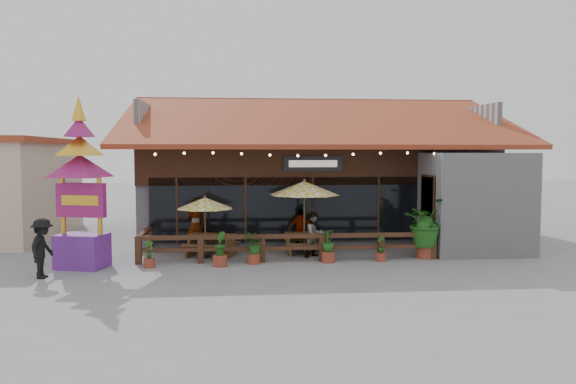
{
  "coord_description": "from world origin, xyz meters",
  "views": [
    {
      "loc": [
        -3.32,
        -18.81,
        3.6
      ],
      "look_at": [
        -1.46,
        1.5,
        2.17
      ],
      "focal_mm": 35.0,
      "sensor_mm": 36.0,
      "label": 1
    }
  ],
  "objects": [
    {
      "name": "planter_b",
      "position": [
        -3.87,
        -1.08,
        0.5
      ],
      "size": [
        0.45,
        0.45,
        1.11
      ],
      "color": "brown",
      "rests_on": "ground"
    },
    {
      "name": "picnic_table_right",
      "position": [
        -0.83,
        0.86,
        0.51
      ],
      "size": [
        1.59,
        1.38,
        0.75
      ],
      "color": "brown",
      "rests_on": "ground"
    },
    {
      "name": "umbrella_right",
      "position": [
        -0.94,
        0.81,
        2.34
      ],
      "size": [
        3.1,
        3.1,
        2.69
      ],
      "color": "brown",
      "rests_on": "ground"
    },
    {
      "name": "planter_d",
      "position": [
        -0.34,
        -0.76,
        0.52
      ],
      "size": [
        0.54,
        0.54,
        1.09
      ],
      "color": "brown",
      "rests_on": "ground"
    },
    {
      "name": "restaurant_building",
      "position": [
        0.26,
        6.61,
        2.21
      ],
      "size": [
        15.5,
        14.73,
        6.09
      ],
      "color": "#B4B4B9",
      "rests_on": "ground"
    },
    {
      "name": "planter_e",
      "position": [
        1.44,
        -0.73,
        0.36
      ],
      "size": [
        0.35,
        0.35,
        0.85
      ],
      "color": "brown",
      "rests_on": "ground"
    },
    {
      "name": "umbrella_left",
      "position": [
        -4.41,
        0.58,
        1.86
      ],
      "size": [
        2.56,
        2.56,
        2.14
      ],
      "color": "brown",
      "rests_on": "ground"
    },
    {
      "name": "tropical_plant",
      "position": [
        3.07,
        -0.35,
        1.2
      ],
      "size": [
        1.99,
        1.94,
        2.09
      ],
      "color": "brown",
      "rests_on": "ground"
    },
    {
      "name": "ground",
      "position": [
        0.0,
        0.0,
        0.0
      ],
      "size": [
        100.0,
        100.0,
        0.0
      ],
      "primitive_type": "plane",
      "color": "gray",
      "rests_on": "ground"
    },
    {
      "name": "diner_b",
      "position": [
        -0.65,
        0.21,
        0.78
      ],
      "size": [
        0.96,
        0.91,
        1.57
      ],
      "primitive_type": "imported",
      "rotation": [
        0.0,
        0.0,
        0.58
      ],
      "color": "#3C2113",
      "rests_on": "ground"
    },
    {
      "name": "planter_c",
      "position": [
        -2.79,
        -0.78,
        0.56
      ],
      "size": [
        0.71,
        0.65,
        1.0
      ],
      "color": "brown",
      "rests_on": "ground"
    },
    {
      "name": "picnic_table_left",
      "position": [
        -4.21,
        0.68,
        0.52
      ],
      "size": [
        2.01,
        1.89,
        0.78
      ],
      "color": "brown",
      "rests_on": "ground"
    },
    {
      "name": "pedestrian",
      "position": [
        -8.89,
        -2.31,
        0.87
      ],
      "size": [
        0.74,
        1.17,
        1.74
      ],
      "primitive_type": "imported",
      "rotation": [
        0.0,
        0.0,
        1.49
      ],
      "color": "black",
      "rests_on": "ground"
    },
    {
      "name": "planter_a",
      "position": [
        -6.08,
        -1.06,
        0.37
      ],
      "size": [
        0.37,
        0.35,
        0.87
      ],
      "color": "brown",
      "rests_on": "ground"
    },
    {
      "name": "thai_sign_tower",
      "position": [
        -8.15,
        -0.93,
        3.05
      ],
      "size": [
        2.64,
        2.64,
        5.78
      ],
      "color": "#66278F",
      "rests_on": "ground"
    },
    {
      "name": "diner_a",
      "position": [
        -4.82,
        1.6,
        0.98
      ],
      "size": [
        0.86,
        0.76,
        1.97
      ],
      "primitive_type": "imported",
      "rotation": [
        0.0,
        0.0,
        3.66
      ],
      "color": "#3C2113",
      "rests_on": "ground"
    },
    {
      "name": "diner_c",
      "position": [
        -0.99,
        1.42,
        0.78
      ],
      "size": [
        0.97,
        0.53,
        1.57
      ],
      "primitive_type": "imported",
      "rotation": [
        0.0,
        0.0,
        2.97
      ],
      "color": "#3C2113",
      "rests_on": "ground"
    },
    {
      "name": "patio_railing",
      "position": [
        -2.25,
        -0.27,
        0.61
      ],
      "size": [
        10.0,
        2.6,
        0.92
      ],
      "color": "#4B2C1B",
      "rests_on": "ground"
    }
  ]
}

